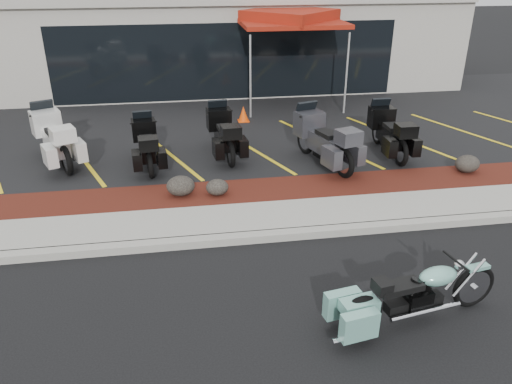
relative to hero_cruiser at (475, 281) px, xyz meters
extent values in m
plane|color=black|center=(-2.41, 1.54, -0.47)|extent=(90.00, 90.00, 0.00)
cube|color=gray|center=(-2.41, 2.44, -0.40)|extent=(24.00, 0.25, 0.15)
cube|color=gray|center=(-2.41, 3.14, -0.40)|extent=(24.00, 1.20, 0.15)
cube|color=#3A120D|center=(-2.41, 4.34, -0.39)|extent=(24.00, 1.20, 0.16)
cube|color=black|center=(-2.41, 9.74, -0.40)|extent=(26.00, 9.60, 0.15)
cube|color=#9D978E|center=(-2.41, 16.04, 1.53)|extent=(18.00, 8.00, 4.00)
cube|color=black|center=(-2.41, 12.06, 1.03)|extent=(12.00, 0.06, 2.60)
ellipsoid|color=black|center=(-4.26, 4.31, -0.10)|extent=(0.61, 0.51, 0.43)
ellipsoid|color=black|center=(-3.48, 4.21, -0.14)|extent=(0.49, 0.41, 0.35)
ellipsoid|color=black|center=(2.52, 4.53, -0.11)|extent=(0.59, 0.49, 0.42)
cone|color=#EC4507|center=(-2.21, 9.42, -0.09)|extent=(0.41, 0.41, 0.47)
cylinder|color=silver|center=(-1.73, 9.65, 0.95)|extent=(0.06, 0.06, 2.56)
cylinder|color=silver|center=(1.36, 10.00, 0.95)|extent=(0.06, 0.06, 2.56)
cylinder|color=silver|center=(-2.09, 12.74, 0.95)|extent=(0.06, 0.06, 2.56)
cylinder|color=silver|center=(1.00, 13.09, 0.95)|extent=(0.06, 0.06, 2.56)
cube|color=maroon|center=(-0.37, 11.37, 2.40)|extent=(3.69, 3.69, 0.13)
cube|color=maroon|center=(-0.37, 11.37, 2.59)|extent=(3.43, 3.43, 0.39)
camera|label=1|loc=(-4.18, -5.55, 4.37)|focal=35.00mm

